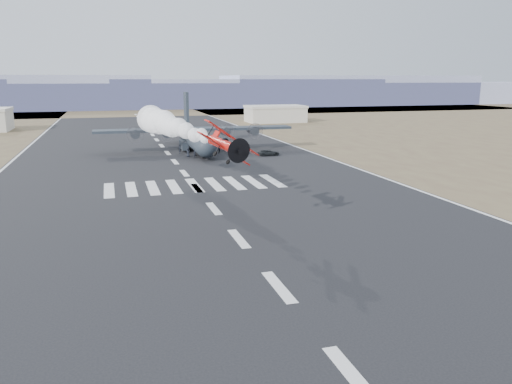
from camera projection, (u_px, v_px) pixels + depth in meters
name	position (u px, v px, depth m)	size (l,w,h in m)	color
ground	(353.00, 376.00, 26.07)	(500.00, 500.00, 0.00)	black
scrub_far	(133.00, 111.00, 241.24)	(500.00, 80.00, 0.00)	brown
runway_markings	(184.00, 173.00, 82.20)	(60.00, 260.00, 0.01)	silver
ridge_seg_d	(129.00, 95.00, 267.86)	(150.00, 50.00, 13.00)	#868CAA
ridge_seg_e	(246.00, 93.00, 285.51)	(150.00, 50.00, 15.00)	#868CAA
ridge_seg_f	(349.00, 90.00, 303.17)	(150.00, 50.00, 17.00)	#868CAA
ridge_seg_g	(440.00, 93.00, 321.49)	(150.00, 50.00, 13.00)	#868CAA
hangar_right	(275.00, 114.00, 178.38)	(20.50, 12.50, 5.90)	#ADA899
aerobatic_biplane	(225.00, 144.00, 48.51)	(5.70, 6.07, 5.00)	#A60B0D
smoke_trail	(161.00, 122.00, 71.02)	(6.48, 30.52, 4.19)	white
transport_aircraft	(194.00, 136.00, 108.42)	(41.96, 34.59, 12.15)	#1D252B
support_vehicle	(269.00, 153.00, 100.85)	(1.95, 4.24, 1.18)	black
crew_a	(195.00, 154.00, 98.20)	(0.58, 0.48, 1.59)	black
crew_b	(201.00, 148.00, 105.17)	(0.92, 0.57, 1.90)	black
crew_c	(241.00, 148.00, 106.24)	(1.09, 0.51, 1.69)	black
crew_d	(249.00, 149.00, 103.63)	(1.11, 0.57, 1.89)	black
crew_e	(188.00, 152.00, 99.04)	(0.89, 0.55, 1.82)	black
crew_f	(219.00, 149.00, 104.28)	(1.50, 0.49, 1.62)	black
crew_g	(180.00, 149.00, 103.40)	(0.68, 0.56, 1.87)	black
crew_h	(205.00, 151.00, 102.00)	(0.80, 0.50, 1.66)	black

